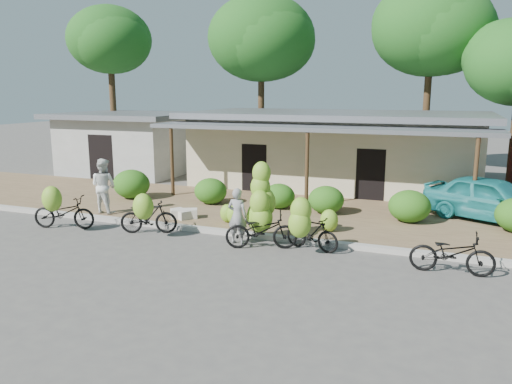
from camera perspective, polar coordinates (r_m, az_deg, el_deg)
ground at (r=12.88m, az=-1.63°, el=-7.83°), size 100.00×100.00×0.00m
sidewalk at (r=17.39m, az=4.77°, el=-2.55°), size 60.00×6.00×0.12m
curb at (r=14.63m, az=1.41°, el=-5.15°), size 60.00×0.25×0.15m
shop_main at (r=22.77m, az=9.11°, el=4.91°), size 13.00×8.50×3.35m
shop_grey at (r=27.33m, az=-14.13°, el=5.56°), size 7.00×6.00×3.15m
tree_back_left at (r=30.65m, az=-16.57°, el=16.48°), size 4.85×4.70×9.00m
tree_far_center at (r=29.39m, az=0.33°, el=17.34°), size 6.06×6.01×9.58m
tree_center_right at (r=28.04m, az=19.05°, el=17.42°), size 6.04×5.98×9.76m
hedge_0 at (r=20.12m, az=-14.05°, el=0.89°), size 1.46×1.31×1.14m
hedge_1 at (r=18.67m, az=-5.21°, el=0.11°), size 1.24×1.11×0.96m
hedge_2 at (r=17.88m, az=2.66°, el=-0.47°), size 1.15×1.03×0.90m
hedge_3 at (r=17.27m, az=8.02°, el=-0.89°), size 1.23×1.11×0.96m
hedge_4 at (r=16.70m, az=17.13°, el=-1.57°), size 1.33×1.20×1.04m
bike_far_left at (r=16.69m, az=-21.27°, el=-1.97°), size 2.09×1.48×1.48m
bike_left at (r=15.32m, az=-12.31°, el=-2.53°), size 1.78×1.41×1.37m
bike_center at (r=13.84m, az=0.59°, el=-2.76°), size 2.09×1.50×2.34m
bike_right at (r=13.39m, az=5.92°, el=-4.04°), size 1.66×1.31×1.58m
bike_far_right at (r=12.71m, az=21.49°, el=-6.52°), size 1.95×0.73×1.01m
loose_banana_a at (r=16.01m, az=-3.30°, el=-2.44°), size 0.47×0.40×0.59m
loose_banana_b at (r=15.78m, az=-2.50°, el=-2.62°), size 0.48×0.41×0.61m
loose_banana_c at (r=15.10m, az=8.36°, el=-3.23°), size 0.54×0.46×0.68m
sack_near at (r=16.72m, az=-8.19°, el=-2.46°), size 0.94×0.75×0.30m
sack_far at (r=16.76m, az=-8.58°, el=-2.47°), size 0.84×0.71×0.28m
vendor at (r=14.06m, az=-2.14°, el=-2.76°), size 0.60×0.41×1.61m
bystander at (r=17.92m, az=-17.03°, el=0.68°), size 0.96×0.77×1.89m
teal_van at (r=17.78m, az=25.30°, el=-0.72°), size 4.57×3.33×1.45m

